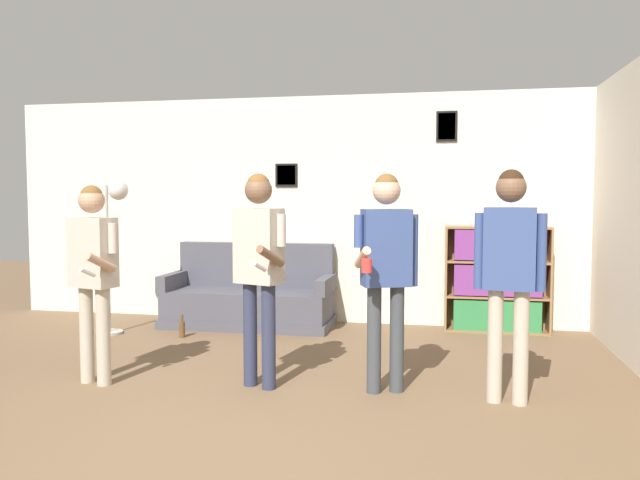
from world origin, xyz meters
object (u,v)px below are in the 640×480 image
object	(u,v)px
person_player_foreground_center	(259,257)
person_spectator_near_bookshelf	(510,261)
person_player_foreground_left	(93,264)
bookshelf	(497,279)
couch	(250,299)
floor_lamp	(107,214)
person_watcher_holding_cup	(386,259)
bottle_on_floor	(182,329)

from	to	relation	value
person_player_foreground_center	person_spectator_near_bookshelf	xyz separation A→B (m)	(1.88, -0.02, 0.01)
person_player_foreground_left	person_player_foreground_center	size ratio (longest dim) A/B	0.95
bookshelf	person_player_foreground_left	bearing A→B (deg)	-141.57
couch	person_player_foreground_left	distance (m)	2.60
floor_lamp	person_player_foreground_left	size ratio (longest dim) A/B	1.05
person_spectator_near_bookshelf	couch	bearing A→B (deg)	139.25
couch	person_spectator_near_bookshelf	world-z (taller)	person_spectator_near_bookshelf
couch	person_watcher_holding_cup	distance (m)	2.95
couch	floor_lamp	distance (m)	1.86
bookshelf	person_spectator_near_bookshelf	world-z (taller)	person_spectator_near_bookshelf
floor_lamp	person_spectator_near_bookshelf	xyz separation A→B (m)	(4.05, -1.56, -0.28)
couch	person_player_foreground_center	distance (m)	2.53
floor_lamp	person_player_foreground_center	xyz separation A→B (m)	(2.17, -1.54, -0.29)
floor_lamp	person_player_foreground_center	size ratio (longest dim) A/B	1.00
couch	bookshelf	bearing A→B (deg)	3.86
person_spectator_near_bookshelf	floor_lamp	bearing A→B (deg)	158.95
person_player_foreground_left	bottle_on_floor	world-z (taller)	person_player_foreground_left
floor_lamp	bottle_on_floor	distance (m)	1.49
floor_lamp	person_watcher_holding_cup	xyz separation A→B (m)	(3.16, -1.48, -0.29)
bookshelf	person_watcher_holding_cup	size ratio (longest dim) A/B	0.70
person_player_foreground_left	person_spectator_near_bookshelf	distance (m)	3.21
floor_lamp	bookshelf	bearing A→B (deg)	12.72
bookshelf	person_spectator_near_bookshelf	size ratio (longest dim) A/B	0.69
person_player_foreground_center	person_watcher_holding_cup	size ratio (longest dim) A/B	1.00
person_watcher_holding_cup	person_spectator_near_bookshelf	world-z (taller)	person_spectator_near_bookshelf
couch	person_player_foreground_center	bearing A→B (deg)	-70.70
bookshelf	person_player_foreground_left	distance (m)	4.27
bottle_on_floor	person_watcher_holding_cup	bearing A→B (deg)	-32.42
floor_lamp	person_player_foreground_left	world-z (taller)	floor_lamp
couch	bookshelf	world-z (taller)	bookshelf
person_player_foreground_left	couch	bearing A→B (deg)	78.03
floor_lamp	person_watcher_holding_cup	size ratio (longest dim) A/B	1.00
person_watcher_holding_cup	person_spectator_near_bookshelf	bearing A→B (deg)	-5.31
person_player_foreground_left	person_player_foreground_center	xyz separation A→B (m)	(1.32, 0.16, 0.06)
floor_lamp	bottle_on_floor	size ratio (longest dim) A/B	6.81
person_player_foreground_center	person_spectator_near_bookshelf	distance (m)	1.88
person_player_foreground_center	person_spectator_near_bookshelf	bearing A→B (deg)	-0.71
bookshelf	person_watcher_holding_cup	bearing A→B (deg)	-112.89
person_spectator_near_bookshelf	person_player_foreground_left	bearing A→B (deg)	-177.47
couch	person_watcher_holding_cup	xyz separation A→B (m)	(1.79, -2.23, 0.73)
floor_lamp	person_spectator_near_bookshelf	bearing A→B (deg)	-21.05
bookshelf	bottle_on_floor	bearing A→B (deg)	-163.97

